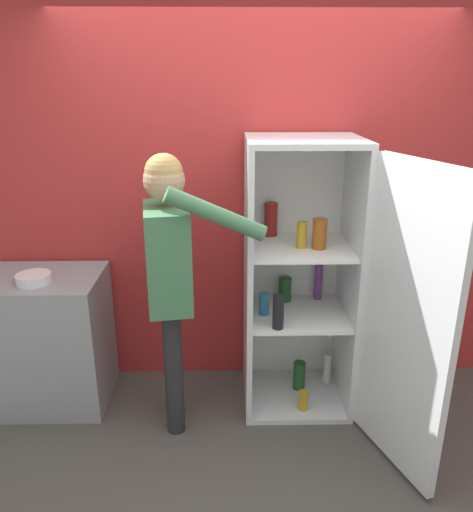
# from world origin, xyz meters

# --- Properties ---
(ground_plane) EXTENTS (12.00, 12.00, 0.00)m
(ground_plane) POSITION_xyz_m (0.00, 0.00, 0.00)
(ground_plane) COLOR #4C4742
(wall_back) EXTENTS (7.00, 0.06, 2.55)m
(wall_back) POSITION_xyz_m (0.00, 0.98, 1.27)
(wall_back) COLOR #B72D2D
(wall_back) RESTS_ON ground_plane
(refrigerator) EXTENTS (0.96, 1.27, 1.77)m
(refrigerator) POSITION_xyz_m (0.39, 0.53, 0.88)
(refrigerator) COLOR silver
(refrigerator) RESTS_ON ground_plane
(person) EXTENTS (0.71, 0.57, 1.72)m
(person) POSITION_xyz_m (-0.51, 0.37, 1.10)
(person) COLOR #262628
(person) RESTS_ON ground_plane
(counter) EXTENTS (0.76, 0.59, 0.90)m
(counter) POSITION_xyz_m (-1.38, 0.64, 0.45)
(counter) COLOR gray
(counter) RESTS_ON ground_plane
(bowl) EXTENTS (0.21, 0.21, 0.06)m
(bowl) POSITION_xyz_m (-1.37, 0.54, 0.93)
(bowl) COLOR white
(bowl) RESTS_ON counter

